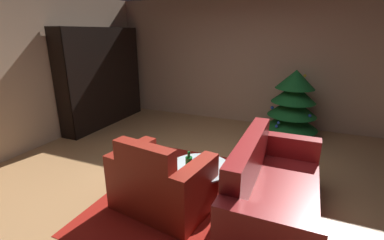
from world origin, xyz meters
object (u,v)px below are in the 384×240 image
(decorated_tree, at_px, (293,104))
(couch_red, at_px, (271,194))
(bottle_on_table, at_px, (189,164))
(coffee_table, at_px, (200,169))
(book_stack_on_table, at_px, (199,163))
(armchair_red, at_px, (161,184))
(bookshelf_unit, at_px, (108,78))

(decorated_tree, bearing_deg, couch_red, -90.14)
(bottle_on_table, bearing_deg, coffee_table, 70.40)
(coffee_table, distance_m, decorated_tree, 2.77)
(couch_red, height_order, book_stack_on_table, couch_red)
(couch_red, height_order, bottle_on_table, couch_red)
(decorated_tree, bearing_deg, book_stack_on_table, -108.75)
(bottle_on_table, relative_size, decorated_tree, 0.20)
(bottle_on_table, bearing_deg, book_stack_on_table, 75.11)
(coffee_table, bearing_deg, couch_red, -7.71)
(bottle_on_table, height_order, decorated_tree, decorated_tree)
(decorated_tree, bearing_deg, coffee_table, -108.39)
(armchair_red, distance_m, coffee_table, 0.53)
(armchair_red, relative_size, book_stack_on_table, 5.10)
(coffee_table, xyz_separation_m, book_stack_on_table, (-0.02, 0.01, 0.07))
(armchair_red, height_order, couch_red, couch_red)
(bookshelf_unit, bearing_deg, book_stack_on_table, -33.76)
(bookshelf_unit, xyz_separation_m, armchair_red, (2.65, -2.40, -0.68))
(bookshelf_unit, bearing_deg, couch_red, -28.70)
(bookshelf_unit, bearing_deg, bottle_on_table, -36.89)
(couch_red, distance_m, decorated_tree, 2.76)
(bookshelf_unit, height_order, decorated_tree, bookshelf_unit)
(bookshelf_unit, bearing_deg, armchair_red, -42.21)
(couch_red, xyz_separation_m, decorated_tree, (0.01, 2.74, 0.34))
(bookshelf_unit, xyz_separation_m, decorated_tree, (3.83, 0.64, -0.34))
(coffee_table, xyz_separation_m, bottle_on_table, (-0.07, -0.19, 0.14))
(couch_red, bearing_deg, coffee_table, 172.29)
(armchair_red, bearing_deg, book_stack_on_table, 55.04)
(couch_red, relative_size, bottle_on_table, 7.16)
(couch_red, height_order, decorated_tree, decorated_tree)
(armchair_red, xyz_separation_m, decorated_tree, (1.19, 3.04, 0.34))
(armchair_red, bearing_deg, coffee_table, 53.19)
(bookshelf_unit, distance_m, decorated_tree, 3.90)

